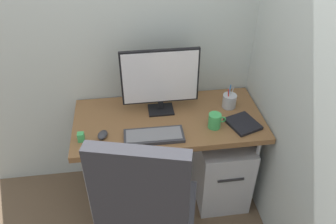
{
  "coord_description": "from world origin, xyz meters",
  "views": [
    {
      "loc": [
        -0.25,
        -1.83,
        2.17
      ],
      "look_at": [
        -0.01,
        -0.06,
        0.85
      ],
      "focal_mm": 36.21,
      "sensor_mm": 36.0,
      "label": 1
    }
  ],
  "objects_px": {
    "pen_holder": "(229,101)",
    "filing_cabinet": "(220,164)",
    "office_chair": "(148,215)",
    "desk_clamp_accessory": "(81,137)",
    "monitor": "(160,79)",
    "keyboard": "(154,136)",
    "notebook": "(243,124)",
    "coffee_mug": "(215,121)",
    "mouse": "(103,135)"
  },
  "relations": [
    {
      "from": "mouse",
      "to": "coffee_mug",
      "type": "height_order",
      "value": "coffee_mug"
    },
    {
      "from": "coffee_mug",
      "to": "desk_clamp_accessory",
      "type": "xyz_separation_m",
      "value": [
        -0.87,
        -0.02,
        -0.02
      ]
    },
    {
      "from": "office_chair",
      "to": "filing_cabinet",
      "type": "xyz_separation_m",
      "value": [
        0.6,
        0.65,
        -0.35
      ]
    },
    {
      "from": "filing_cabinet",
      "to": "pen_holder",
      "type": "xyz_separation_m",
      "value": [
        0.05,
        0.12,
        0.51
      ]
    },
    {
      "from": "filing_cabinet",
      "to": "monitor",
      "type": "bearing_deg",
      "value": 161.46
    },
    {
      "from": "desk_clamp_accessory",
      "to": "monitor",
      "type": "bearing_deg",
      "value": 26.25
    },
    {
      "from": "monitor",
      "to": "pen_holder",
      "type": "relative_size",
      "value": 3.01
    },
    {
      "from": "keyboard",
      "to": "coffee_mug",
      "type": "distance_m",
      "value": 0.41
    },
    {
      "from": "filing_cabinet",
      "to": "pen_holder",
      "type": "distance_m",
      "value": 0.53
    },
    {
      "from": "filing_cabinet",
      "to": "mouse",
      "type": "height_order",
      "value": "mouse"
    },
    {
      "from": "notebook",
      "to": "pen_holder",
      "type": "bearing_deg",
      "value": 80.52
    },
    {
      "from": "desk_clamp_accessory",
      "to": "filing_cabinet",
      "type": "bearing_deg",
      "value": 6.93
    },
    {
      "from": "office_chair",
      "to": "notebook",
      "type": "xyz_separation_m",
      "value": [
        0.69,
        0.55,
        0.12
      ]
    },
    {
      "from": "monitor",
      "to": "coffee_mug",
      "type": "relative_size",
      "value": 4.42
    },
    {
      "from": "filing_cabinet",
      "to": "monitor",
      "type": "distance_m",
      "value": 0.85
    },
    {
      "from": "mouse",
      "to": "desk_clamp_accessory",
      "type": "xyz_separation_m",
      "value": [
        -0.13,
        -0.02,
        0.01
      ]
    },
    {
      "from": "filing_cabinet",
      "to": "pen_holder",
      "type": "bearing_deg",
      "value": 65.34
    },
    {
      "from": "keyboard",
      "to": "monitor",
      "type": "bearing_deg",
      "value": 75.11
    },
    {
      "from": "monitor",
      "to": "notebook",
      "type": "distance_m",
      "value": 0.63
    },
    {
      "from": "office_chair",
      "to": "monitor",
      "type": "relative_size",
      "value": 2.37
    },
    {
      "from": "mouse",
      "to": "monitor",
      "type": "bearing_deg",
      "value": 50.99
    },
    {
      "from": "filing_cabinet",
      "to": "office_chair",
      "type": "bearing_deg",
      "value": -132.8
    },
    {
      "from": "office_chair",
      "to": "monitor",
      "type": "height_order",
      "value": "office_chair"
    },
    {
      "from": "pen_holder",
      "to": "notebook",
      "type": "xyz_separation_m",
      "value": [
        0.04,
        -0.22,
        -0.04
      ]
    },
    {
      "from": "monitor",
      "to": "desk_clamp_accessory",
      "type": "relative_size",
      "value": 8.81
    },
    {
      "from": "mouse",
      "to": "pen_holder",
      "type": "xyz_separation_m",
      "value": [
        0.89,
        0.22,
        0.03
      ]
    },
    {
      "from": "filing_cabinet",
      "to": "keyboard",
      "type": "height_order",
      "value": "keyboard"
    },
    {
      "from": "filing_cabinet",
      "to": "coffee_mug",
      "type": "xyz_separation_m",
      "value": [
        -0.11,
        -0.1,
        0.51
      ]
    },
    {
      "from": "notebook",
      "to": "desk_clamp_accessory",
      "type": "relative_size",
      "value": 3.39
    },
    {
      "from": "office_chair",
      "to": "desk_clamp_accessory",
      "type": "relative_size",
      "value": 20.88
    },
    {
      "from": "monitor",
      "to": "mouse",
      "type": "xyz_separation_m",
      "value": [
        -0.4,
        -0.25,
        -0.24
      ]
    },
    {
      "from": "coffee_mug",
      "to": "desk_clamp_accessory",
      "type": "bearing_deg",
      "value": -178.52
    },
    {
      "from": "monitor",
      "to": "keyboard",
      "type": "distance_m",
      "value": 0.39
    },
    {
      "from": "filing_cabinet",
      "to": "coffee_mug",
      "type": "bearing_deg",
      "value": -137.82
    },
    {
      "from": "desk_clamp_accessory",
      "to": "keyboard",
      "type": "bearing_deg",
      "value": -3.66
    },
    {
      "from": "coffee_mug",
      "to": "desk_clamp_accessory",
      "type": "relative_size",
      "value": 1.99
    },
    {
      "from": "monitor",
      "to": "pen_holder",
      "type": "bearing_deg",
      "value": -3.46
    },
    {
      "from": "office_chair",
      "to": "coffee_mug",
      "type": "bearing_deg",
      "value": 48.16
    },
    {
      "from": "office_chair",
      "to": "notebook",
      "type": "height_order",
      "value": "office_chair"
    },
    {
      "from": "office_chair",
      "to": "desk_clamp_accessory",
      "type": "bearing_deg",
      "value": 124.82
    },
    {
      "from": "pen_holder",
      "to": "filing_cabinet",
      "type": "bearing_deg",
      "value": -114.66
    },
    {
      "from": "coffee_mug",
      "to": "notebook",
      "type": "bearing_deg",
      "value": -1.36
    },
    {
      "from": "notebook",
      "to": "office_chair",
      "type": "bearing_deg",
      "value": -160.7
    },
    {
      "from": "mouse",
      "to": "pen_holder",
      "type": "relative_size",
      "value": 0.51
    },
    {
      "from": "pen_holder",
      "to": "keyboard",
      "type": "bearing_deg",
      "value": -155.06
    },
    {
      "from": "keyboard",
      "to": "desk_clamp_accessory",
      "type": "bearing_deg",
      "value": 176.34
    },
    {
      "from": "office_chair",
      "to": "coffee_mug",
      "type": "relative_size",
      "value": 10.48
    },
    {
      "from": "monitor",
      "to": "coffee_mug",
      "type": "distance_m",
      "value": 0.46
    },
    {
      "from": "filing_cabinet",
      "to": "desk_clamp_accessory",
      "type": "relative_size",
      "value": 9.67
    },
    {
      "from": "office_chair",
      "to": "desk_clamp_accessory",
      "type": "height_order",
      "value": "office_chair"
    }
  ]
}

